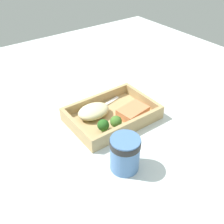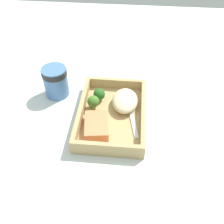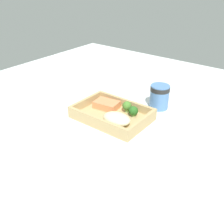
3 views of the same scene
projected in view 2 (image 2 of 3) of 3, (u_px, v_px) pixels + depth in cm
name	position (u px, v px, depth cm)	size (l,w,h in cm)	color
ground_plane	(112.00, 121.00, 76.32)	(160.00, 160.00, 2.00)	silver
takeout_tray	(112.00, 117.00, 75.19)	(26.87, 18.66, 1.20)	tan
tray_rim	(112.00, 112.00, 73.63)	(26.87, 18.66, 3.23)	tan
salmon_fillet	(97.00, 126.00, 70.21)	(9.17, 6.26, 2.71)	#E48352
mashed_potatoes	(125.00, 101.00, 76.56)	(10.44, 7.45, 3.70)	beige
broccoli_floret_1	(99.00, 94.00, 78.09)	(3.49, 3.49, 3.95)	#83AE5F
broccoli_floret_2	(93.00, 102.00, 75.32)	(3.50, 3.50, 4.32)	#739A4F
fork	(131.00, 114.00, 74.94)	(15.81, 4.83, 0.44)	white
paper_cup	(55.00, 80.00, 79.71)	(7.60, 7.60, 9.54)	#4D77AF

